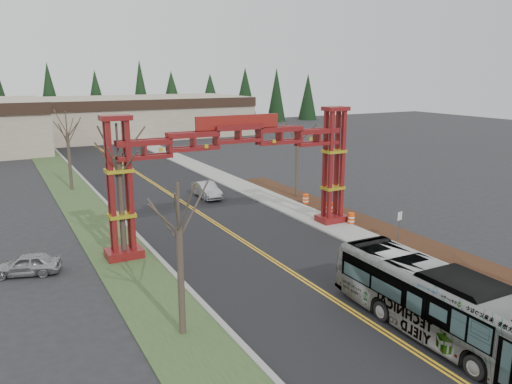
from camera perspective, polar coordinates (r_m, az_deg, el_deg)
ground at (r=21.94m, az=20.53°, el=-18.52°), size 200.00×200.00×0.00m
road at (r=41.20m, az=-6.28°, el=-2.53°), size 12.00×110.00×0.02m
lane_line_left at (r=41.16m, az=-6.43°, el=-2.54°), size 0.12×100.00×0.01m
lane_line_right at (r=41.24m, az=-6.13°, el=-2.49°), size 0.12×100.00×0.01m
curb_right at (r=43.75m, az=1.21°, el=-1.42°), size 0.30×110.00×0.15m
sidewalk_right at (r=44.45m, az=2.84°, el=-1.19°), size 2.60×110.00×0.14m
landscape_strip at (r=34.91m, az=19.47°, el=-6.14°), size 2.60×50.00×0.12m
grass_median at (r=39.08m, az=-17.24°, el=-3.92°), size 4.00×110.00×0.08m
curb_left at (r=39.42m, az=-14.61°, el=-3.54°), size 0.30×110.00×0.15m
gateway_arch at (r=33.64m, az=-2.05°, el=4.34°), size 18.20×1.60×8.90m
retail_building_east at (r=95.34m, az=-13.25°, el=8.43°), size 38.00×20.30×7.00m
conifer_treeline at (r=105.00m, az=-20.32°, el=10.02°), size 116.10×5.60×13.00m
transit_bus at (r=23.57m, az=20.13°, el=-11.83°), size 2.73×11.31×3.14m
silver_sedan at (r=46.47m, az=-5.67°, el=0.23°), size 1.63×4.43×1.45m
parked_car_near_a at (r=31.70m, az=-24.77°, el=-7.51°), size 4.02×2.56×1.27m
bare_tree_median_near at (r=21.33m, az=-8.80°, el=-4.17°), size 2.99×2.99×6.91m
bare_tree_median_mid at (r=30.92m, az=-15.43°, el=3.27°), size 3.48×3.48×8.43m
bare_tree_median_far at (r=51.75m, az=-20.78°, el=6.33°), size 3.13×3.13×7.76m
bare_tree_right_far at (r=45.65m, az=4.76°, el=6.06°), size 2.91×2.91×7.43m
street_sign at (r=35.42m, az=16.09°, el=-3.13°), size 0.47×0.17×2.11m
barrel_south at (r=38.67m, az=10.82°, el=-3.05°), size 0.52×0.52×0.95m
barrel_mid at (r=40.86m, az=8.39°, el=-1.94°), size 0.60×0.60×1.11m
barrel_north at (r=43.99m, az=5.71°, el=-0.86°), size 0.52×0.52×0.96m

